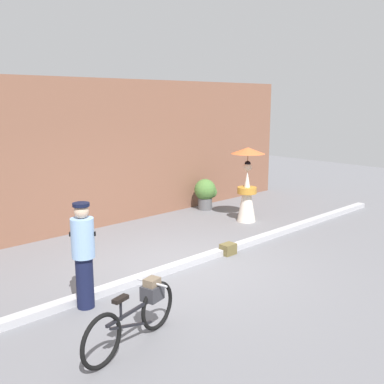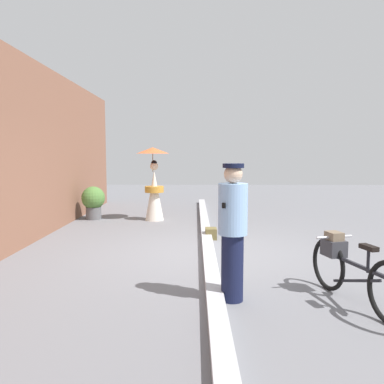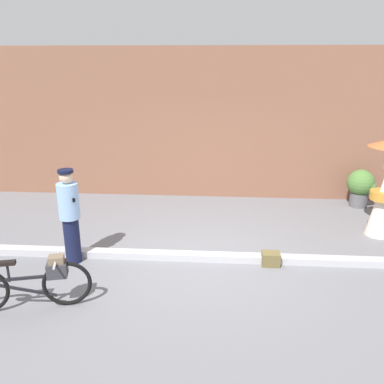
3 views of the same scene
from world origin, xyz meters
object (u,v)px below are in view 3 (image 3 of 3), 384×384
bicycle_near_officer (33,282)px  potted_plant_by_door (361,186)px  backpack_on_pavement (271,259)px  person_officer (70,214)px

bicycle_near_officer → potted_plant_by_door: (5.74, 4.47, 0.08)m
bicycle_near_officer → backpack_on_pavement: bicycle_near_officer is taller
person_officer → potted_plant_by_door: person_officer is taller
bicycle_near_officer → person_officer: bearing=87.8°
person_officer → bicycle_near_officer: bearing=-92.2°
bicycle_near_officer → potted_plant_by_door: size_ratio=1.95×
person_officer → backpack_on_pavement: person_officer is taller
bicycle_near_officer → backpack_on_pavement: 3.68m
person_officer → backpack_on_pavement: bearing=1.9°
bicycle_near_officer → backpack_on_pavement: size_ratio=5.74×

